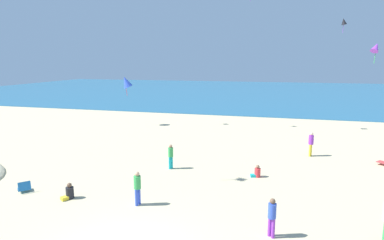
% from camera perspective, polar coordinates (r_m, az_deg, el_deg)
% --- Properties ---
extents(ground_plane, '(120.00, 120.00, 0.00)m').
position_cam_1_polar(ground_plane, '(19.57, 0.96, -7.60)').
color(ground_plane, '#C6B58C').
extents(ocean_water, '(120.00, 60.00, 0.05)m').
position_cam_1_polar(ocean_water, '(65.65, 10.80, 5.03)').
color(ocean_water, '#236084').
rests_on(ocean_water, ground_plane).
extents(beach_chair_near_camera, '(0.79, 0.79, 0.54)m').
position_cam_1_polar(beach_chair_near_camera, '(17.23, -27.73, -10.58)').
color(beach_chair_near_camera, '#2370B2').
rests_on(beach_chair_near_camera, ground_plane).
extents(person_0, '(0.40, 0.40, 1.43)m').
position_cam_1_polar(person_0, '(11.88, 14.07, -16.10)').
color(person_0, purple).
rests_on(person_0, ground_plane).
extents(person_1, '(0.41, 0.41, 1.59)m').
position_cam_1_polar(person_1, '(22.00, 20.45, -3.75)').
color(person_1, yellow).
rests_on(person_1, ground_plane).
extents(person_2, '(0.56, 0.65, 0.73)m').
position_cam_1_polar(person_2, '(15.67, -21.08, -12.03)').
color(person_2, black).
rests_on(person_2, ground_plane).
extents(person_5, '(0.37, 0.37, 1.50)m').
position_cam_1_polar(person_5, '(14.02, -9.71, -11.50)').
color(person_5, blue).
rests_on(person_5, ground_plane).
extents(person_6, '(0.38, 0.38, 1.43)m').
position_cam_1_polar(person_6, '(18.31, -3.83, -6.21)').
color(person_6, '#19ADB2').
rests_on(person_6, ground_plane).
extents(person_7, '(0.58, 0.40, 0.66)m').
position_cam_1_polar(person_7, '(17.54, 11.49, -9.16)').
color(person_7, red).
rests_on(person_7, ground_plane).
extents(kite_black, '(0.77, 0.72, 1.40)m').
position_cam_1_polar(kite_black, '(35.04, 25.44, 15.58)').
color(kite_black, black).
extents(kite_blue, '(1.43, 1.33, 1.94)m').
position_cam_1_polar(kite_blue, '(30.56, -11.67, 6.70)').
color(kite_blue, blue).
extents(kite_purple, '(0.86, 0.88, 1.38)m').
position_cam_1_polar(kite_purple, '(23.67, 29.96, 11.17)').
color(kite_purple, purple).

